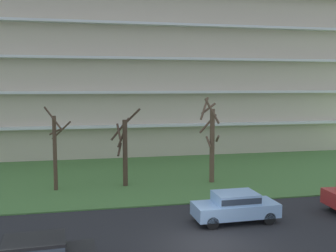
{
  "coord_description": "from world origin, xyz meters",
  "views": [
    {
      "loc": [
        -5.43,
        -16.87,
        7.13
      ],
      "look_at": [
        -0.61,
        6.0,
        4.76
      ],
      "focal_mm": 43.19,
      "sensor_mm": 36.0,
      "label": 1
    }
  ],
  "objects_px": {
    "tree_left": "(55,149)",
    "tree_center": "(125,148)",
    "tree_right": "(211,139)",
    "sedan_blue_center_left": "(235,206)"
  },
  "relations": [
    {
      "from": "tree_right",
      "to": "sedan_blue_center_left",
      "type": "bearing_deg",
      "value": -99.36
    },
    {
      "from": "tree_left",
      "to": "tree_center",
      "type": "height_order",
      "value": "tree_left"
    },
    {
      "from": "tree_left",
      "to": "tree_center",
      "type": "relative_size",
      "value": 1.04
    },
    {
      "from": "tree_right",
      "to": "sedan_blue_center_left",
      "type": "height_order",
      "value": "tree_right"
    },
    {
      "from": "sedan_blue_center_left",
      "to": "tree_left",
      "type": "bearing_deg",
      "value": -42.46
    },
    {
      "from": "tree_left",
      "to": "tree_right",
      "type": "height_order",
      "value": "tree_right"
    },
    {
      "from": "tree_center",
      "to": "sedan_blue_center_left",
      "type": "bearing_deg",
      "value": -60.51
    },
    {
      "from": "tree_center",
      "to": "tree_left",
      "type": "bearing_deg",
      "value": -176.47
    },
    {
      "from": "tree_center",
      "to": "sedan_blue_center_left",
      "type": "height_order",
      "value": "tree_center"
    },
    {
      "from": "tree_left",
      "to": "tree_right",
      "type": "relative_size",
      "value": 0.92
    }
  ]
}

